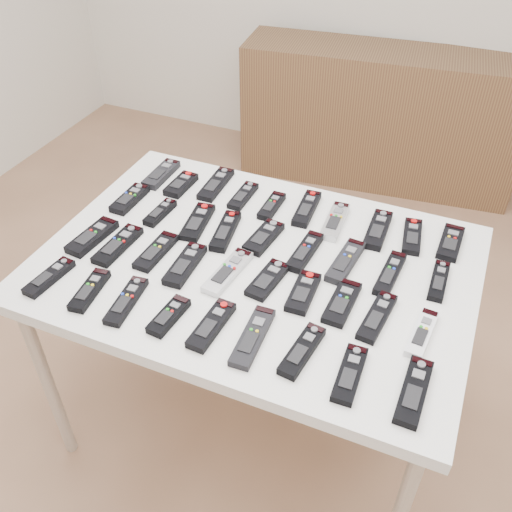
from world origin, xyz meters
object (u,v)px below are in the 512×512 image
at_px(remote_11, 160,213).
at_px(remote_20, 118,245).
at_px(remote_18, 439,281).
at_px(remote_19, 92,237).
at_px(remote_2, 216,184).
at_px(remote_8, 412,236).
at_px(remote_28, 422,334).
at_px(remote_7, 378,230).
at_px(table, 256,276).
at_px(remote_10, 130,199).
at_px(remote_25, 303,292).
at_px(remote_5, 307,209).
at_px(remote_14, 264,237).
at_px(remote_15, 305,252).
at_px(remote_12, 197,222).
at_px(remote_17, 390,274).
at_px(remote_21, 156,251).
at_px(remote_32, 169,316).
at_px(remote_29, 49,277).
at_px(remote_9, 451,243).
at_px(remote_24, 268,280).
at_px(remote_23, 228,272).
at_px(remote_37, 414,391).
at_px(remote_0, 161,174).
at_px(sideboard, 379,118).
at_px(remote_6, 335,221).
at_px(remote_31, 126,301).
at_px(remote_26, 342,302).
at_px(remote_4, 272,206).
at_px(remote_1, 181,185).
at_px(remote_35, 302,351).
at_px(remote_36, 350,374).
at_px(remote_3, 243,196).
at_px(remote_13, 225,231).
at_px(remote_22, 185,265).
at_px(remote_34, 253,337).
at_px(remote_16, 345,261).
at_px(remote_33, 211,325).

distance_m(remote_11, remote_20, 0.20).
bearing_deg(remote_18, remote_19, -169.19).
height_order(remote_2, remote_8, same).
bearing_deg(remote_11, remote_28, -9.62).
bearing_deg(remote_7, table, -138.76).
bearing_deg(remote_18, remote_2, 164.54).
xyz_separation_m(remote_10, remote_25, (0.68, -0.20, -0.00)).
relative_size(remote_5, remote_14, 1.15).
xyz_separation_m(remote_8, remote_28, (0.10, -0.39, 0.00)).
distance_m(remote_15, remote_20, 0.56).
xyz_separation_m(remote_12, remote_17, (0.62, -0.01, 0.00)).
distance_m(remote_17, remote_21, 0.68).
bearing_deg(remote_25, remote_28, -6.65).
bearing_deg(remote_5, remote_32, -109.56).
height_order(remote_29, remote_32, remote_32).
xyz_separation_m(remote_2, remote_10, (-0.22, -0.20, 0.00)).
height_order(remote_9, remote_17, remote_17).
bearing_deg(remote_21, remote_24, 4.16).
relative_size(table, remote_23, 6.25).
relative_size(remote_28, remote_37, 0.87).
xyz_separation_m(remote_0, remote_18, (1.00, -0.18, -0.00)).
bearing_deg(remote_37, remote_12, 153.92).
relative_size(sideboard, remote_18, 9.49).
bearing_deg(remote_12, table, -29.11).
xyz_separation_m(remote_6, remote_23, (-0.21, -0.35, -0.00)).
bearing_deg(remote_31, remote_26, 16.36).
relative_size(remote_4, remote_21, 0.84).
relative_size(remote_1, remote_15, 0.78).
distance_m(remote_31, remote_35, 0.49).
bearing_deg(remote_25, remote_36, -51.00).
relative_size(remote_3, remote_15, 0.86).
height_order(remote_12, remote_13, remote_13).
xyz_separation_m(remote_23, remote_32, (-0.07, -0.22, 0.00)).
distance_m(remote_22, remote_25, 0.35).
xyz_separation_m(remote_17, remote_24, (-0.31, -0.16, -0.00)).
height_order(remote_9, remote_35, remote_35).
bearing_deg(remote_9, remote_8, -170.91).
relative_size(remote_15, remote_37, 0.94).
height_order(remote_19, remote_34, remote_19).
bearing_deg(table, remote_16, 19.74).
bearing_deg(remote_9, remote_26, -120.08).
height_order(remote_15, remote_34, remote_15).
relative_size(remote_4, remote_17, 0.78).
bearing_deg(remote_15, remote_31, -130.44).
bearing_deg(remote_17, remote_32, -137.76).
distance_m(remote_0, remote_37, 1.16).
height_order(remote_15, remote_37, remote_15).
xyz_separation_m(remote_17, remote_36, (-0.01, -0.39, 0.00)).
xyz_separation_m(remote_3, remote_16, (0.41, -0.20, 0.00)).
bearing_deg(remote_33, remote_1, 128.52).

